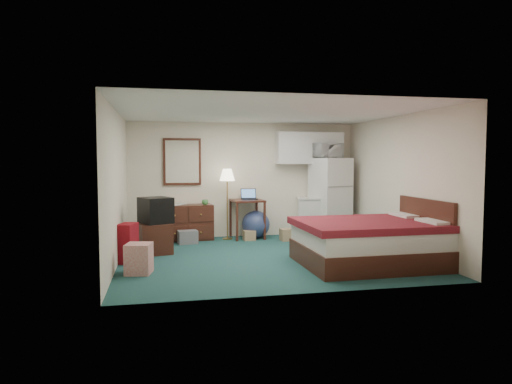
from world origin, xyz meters
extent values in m
cube|color=#193F3E|center=(0.00, 0.00, 0.00)|extent=(5.00, 4.50, 0.01)
cube|color=silver|center=(0.00, 0.00, 2.50)|extent=(5.00, 4.50, 0.01)
cube|color=silver|center=(0.00, 2.25, 1.25)|extent=(5.00, 0.01, 2.50)
cube|color=silver|center=(0.00, -2.25, 1.25)|extent=(5.00, 0.01, 2.50)
cube|color=silver|center=(-2.50, 0.00, 1.25)|extent=(0.01, 4.50, 2.50)
cube|color=silver|center=(2.50, 0.00, 1.25)|extent=(0.01, 4.50, 2.50)
sphere|color=navy|center=(0.19, 1.89, 0.30)|extent=(0.66, 0.66, 0.60)
imported|color=silver|center=(1.78, 1.83, 1.93)|extent=(0.65, 0.47, 0.40)
imported|color=tan|center=(-1.56, 1.93, 0.86)|extent=(0.17, 0.03, 0.23)
imported|color=tan|center=(-1.44, 2.06, 0.85)|extent=(0.15, 0.05, 0.21)
imported|color=#4B9347|center=(-0.90, 1.88, 0.82)|extent=(0.16, 0.14, 0.14)
camera|label=1|loc=(-1.80, -7.66, 1.68)|focal=32.00mm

